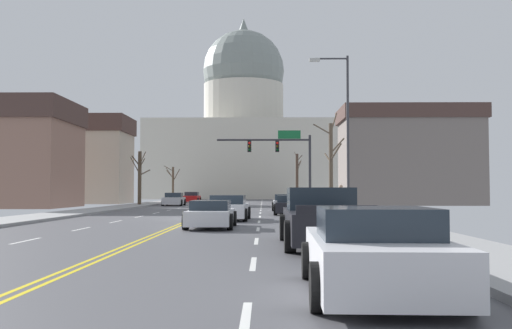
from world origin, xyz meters
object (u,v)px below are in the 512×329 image
at_px(sedan_near_03, 211,215).
at_px(street_lamp_right, 343,122).
at_px(sedan_near_02, 228,208).
at_px(sedan_oncoming_01, 192,198).
at_px(pickup_truck_near_04, 323,219).
at_px(pedestrian_00, 341,197).
at_px(signal_gantry, 283,153).
at_px(sedan_near_00, 285,203).
at_px(sedan_near_01, 290,205).
at_px(sedan_oncoming_00, 174,200).
at_px(sedan_near_05, 374,253).

bearing_deg(sedan_near_03, street_lamp_right, 47.00).
height_order(street_lamp_right, sedan_near_02, street_lamp_right).
distance_m(sedan_near_03, sedan_oncoming_01, 45.55).
bearing_deg(pickup_truck_near_04, pedestrian_00, 80.60).
bearing_deg(signal_gantry, pickup_truck_near_04, -89.95).
distance_m(sedan_near_00, sedan_near_01, 6.84).
height_order(street_lamp_right, sedan_near_01, street_lamp_right).
height_order(sedan_near_00, pedestrian_00, pedestrian_00).
xyz_separation_m(signal_gantry, sedan_near_03, (-3.77, -24.15, -4.15)).
bearing_deg(street_lamp_right, sedan_near_00, 101.63).
xyz_separation_m(sedan_oncoming_00, pedestrian_00, (13.55, -21.81, 0.51)).
relative_size(sedan_near_02, pedestrian_00, 2.55).
height_order(sedan_near_05, pedestrian_00, pedestrian_00).
height_order(signal_gantry, sedan_near_00, signal_gantry).
bearing_deg(signal_gantry, sedan_near_05, -89.96).
relative_size(street_lamp_right, sedan_near_02, 1.95).
relative_size(street_lamp_right, sedan_near_03, 2.03).
bearing_deg(pickup_truck_near_04, sedan_oncoming_00, 104.73).
xyz_separation_m(street_lamp_right, pickup_truck_near_04, (-2.59, -14.08, -4.42)).
relative_size(sedan_near_00, sedan_near_02, 1.02).
height_order(sedan_near_03, sedan_near_05, sedan_near_05).
bearing_deg(signal_gantry, sedan_near_00, -89.91).
bearing_deg(sedan_oncoming_00, street_lamp_right, -63.19).
distance_m(sedan_near_00, sedan_oncoming_00, 16.95).
height_order(sedan_near_01, pickup_truck_near_04, pickup_truck_near_04).
bearing_deg(sedan_near_02, street_lamp_right, 7.90).
bearing_deg(sedan_oncoming_01, street_lamp_right, -71.31).
xyz_separation_m(street_lamp_right, sedan_oncoming_01, (-12.94, 38.23, -4.54)).
xyz_separation_m(sedan_near_05, sedan_oncoming_01, (-10.35, 59.65, 0.01)).
distance_m(signal_gantry, sedan_near_02, 18.92).
height_order(sedan_near_01, sedan_near_05, sedan_near_05).
height_order(signal_gantry, sedan_near_05, signal_gantry).
xyz_separation_m(sedan_near_01, sedan_near_02, (-3.46, -6.68, 0.03)).
distance_m(sedan_near_01, sedan_oncoming_01, 34.01).
xyz_separation_m(signal_gantry, sedan_near_00, (0.01, -4.63, -4.12)).
xyz_separation_m(pickup_truck_near_04, pedestrian_00, (3.02, 18.24, 0.38)).
xyz_separation_m(sedan_near_02, sedan_near_05, (3.46, -20.58, -0.01)).
distance_m(sedan_near_03, sedan_near_05, 15.06).
distance_m(signal_gantry, street_lamp_right, 17.51).
relative_size(sedan_near_00, sedan_oncoming_00, 0.97).
xyz_separation_m(sedan_near_03, sedan_oncoming_01, (-6.55, 45.08, 0.07)).
relative_size(street_lamp_right, sedan_oncoming_01, 1.86).
distance_m(sedan_near_01, sedan_near_03, 13.24).
bearing_deg(sedan_near_02, sedan_near_00, 75.73).
distance_m(sedan_near_03, sedan_oncoming_00, 33.50).
distance_m(sedan_oncoming_00, pedestrian_00, 25.68).
distance_m(sedan_near_01, pedestrian_00, 3.49).
xyz_separation_m(sedan_near_03, sedan_oncoming_00, (-6.74, 32.81, 0.06)).
xyz_separation_m(street_lamp_right, sedan_near_05, (-2.59, -21.42, -4.54)).
height_order(street_lamp_right, sedan_near_03, street_lamp_right).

